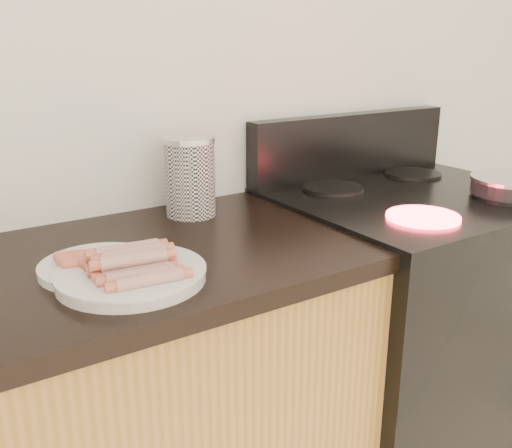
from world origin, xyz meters
TOP-DOWN VIEW (x-y plane):
  - wall_back at (0.00, 2.00)m, footprint 4.00×0.04m
  - stove at (0.78, 1.68)m, footprint 0.76×0.65m
  - stove_panel at (0.78, 1.96)m, footprint 0.76×0.06m
  - burner_near_left at (0.61, 1.51)m, footprint 0.18×0.18m
  - burner_near_right at (0.95, 1.51)m, footprint 0.18×0.18m
  - burner_far_left at (0.61, 1.84)m, footprint 0.18×0.18m
  - burner_far_right at (0.95, 1.84)m, footprint 0.18×0.18m
  - main_plate at (-0.13, 1.56)m, footprint 0.35×0.35m
  - side_plate at (-0.16, 1.65)m, footprint 0.29×0.29m
  - hotdog_pile at (-0.13, 1.56)m, footprint 0.12×0.21m
  - plain_sausages at (-0.16, 1.65)m, footprint 0.14×0.11m
  - canister at (0.16, 1.88)m, footprint 0.13×0.13m

SIDE VIEW (x-z plane):
  - stove at x=0.78m, z-range 0.00..0.91m
  - side_plate at x=-0.16m, z-range 0.90..0.92m
  - main_plate at x=-0.13m, z-range 0.90..0.92m
  - burner_near_left at x=0.61m, z-range 0.91..0.92m
  - burner_near_right at x=0.95m, z-range 0.91..0.92m
  - burner_far_left at x=0.61m, z-range 0.91..0.92m
  - burner_far_right at x=0.95m, z-range 0.91..0.92m
  - plain_sausages at x=-0.16m, z-range 0.92..0.94m
  - hotdog_pile at x=-0.13m, z-range 0.91..0.96m
  - canister at x=0.16m, z-range 0.90..1.10m
  - stove_panel at x=0.78m, z-range 0.91..1.11m
  - wall_back at x=0.00m, z-range 0.00..2.60m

